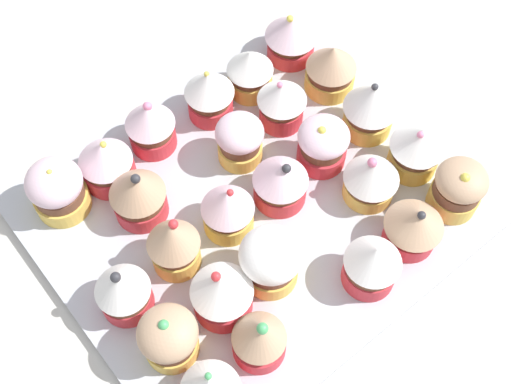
{
  "coord_description": "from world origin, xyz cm",
  "views": [
    {
      "loc": [
        23.65,
        29.24,
        69.84
      ],
      "look_at": [
        0.0,
        0.0,
        4.2
      ],
      "focal_mm": 48.62,
      "sensor_mm": 36.0,
      "label": 1
    }
  ],
  "objects_px": {
    "cupcake_5": "(57,189)",
    "cupcake_11": "(323,143)",
    "cupcake_18": "(271,260)",
    "cupcake_24": "(259,337)",
    "cupcake_14": "(175,246)",
    "cupcake_0": "(291,35)",
    "cupcake_7": "(282,102)",
    "cupcake_13": "(229,211)",
    "cupcake_19": "(222,293)",
    "cupcake_3": "(150,125)",
    "cupcake_2": "(209,94)",
    "cupcake_20": "(169,337)",
    "baking_tray": "(256,208)",
    "cupcake_12": "(280,181)",
    "cupcake_21": "(458,188)",
    "cupcake_1": "(250,71)",
    "cupcake_8": "(240,140)",
    "cupcake_16": "(417,148)",
    "cupcake_22": "(414,226)",
    "cupcake_4": "(106,163)",
    "cupcake_10": "(372,107)",
    "cupcake_6": "(331,68)",
    "cupcake_15": "(123,290)",
    "cupcake_17": "(371,177)",
    "cupcake_23": "(372,264)"
  },
  "relations": [
    {
      "from": "cupcake_19",
      "to": "cupcake_20",
      "type": "xyz_separation_m",
      "value": [
        0.07,
        0.0,
        -0.0
      ]
    },
    {
      "from": "cupcake_3",
      "to": "cupcake_18",
      "type": "bearing_deg",
      "value": 89.68
    },
    {
      "from": "cupcake_7",
      "to": "cupcake_11",
      "type": "relative_size",
      "value": 1.04
    },
    {
      "from": "cupcake_17",
      "to": "cupcake_18",
      "type": "distance_m",
      "value": 0.15
    },
    {
      "from": "cupcake_2",
      "to": "cupcake_24",
      "type": "xyz_separation_m",
      "value": [
        0.14,
        0.27,
        0.0
      ]
    },
    {
      "from": "cupcake_15",
      "to": "cupcake_16",
      "type": "distance_m",
      "value": 0.36
    },
    {
      "from": "cupcake_1",
      "to": "cupcake_10",
      "type": "bearing_deg",
      "value": 117.96
    },
    {
      "from": "cupcake_14",
      "to": "cupcake_24",
      "type": "relative_size",
      "value": 1.09
    },
    {
      "from": "cupcake_1",
      "to": "cupcake_24",
      "type": "bearing_deg",
      "value": 52.83
    },
    {
      "from": "cupcake_6",
      "to": "cupcake_8",
      "type": "xyz_separation_m",
      "value": [
        0.15,
        0.01,
        -0.0
      ]
    },
    {
      "from": "cupcake_24",
      "to": "cupcake_16",
      "type": "bearing_deg",
      "value": -168.04
    },
    {
      "from": "cupcake_19",
      "to": "cupcake_24",
      "type": "relative_size",
      "value": 0.95
    },
    {
      "from": "cupcake_21",
      "to": "cupcake_4",
      "type": "bearing_deg",
      "value": -43.99
    },
    {
      "from": "cupcake_8",
      "to": "cupcake_18",
      "type": "relative_size",
      "value": 0.88
    },
    {
      "from": "cupcake_3",
      "to": "cupcake_10",
      "type": "height_order",
      "value": "cupcake_10"
    },
    {
      "from": "cupcake_4",
      "to": "cupcake_10",
      "type": "relative_size",
      "value": 0.84
    },
    {
      "from": "cupcake_18",
      "to": "cupcake_22",
      "type": "height_order",
      "value": "cupcake_18"
    },
    {
      "from": "cupcake_12",
      "to": "cupcake_16",
      "type": "relative_size",
      "value": 0.93
    },
    {
      "from": "cupcake_5",
      "to": "cupcake_11",
      "type": "height_order",
      "value": "cupcake_5"
    },
    {
      "from": "baking_tray",
      "to": "cupcake_4",
      "type": "distance_m",
      "value": 0.18
    },
    {
      "from": "cupcake_1",
      "to": "cupcake_6",
      "type": "height_order",
      "value": "cupcake_6"
    },
    {
      "from": "baking_tray",
      "to": "cupcake_1",
      "type": "xyz_separation_m",
      "value": [
        -0.1,
        -0.13,
        0.04
      ]
    },
    {
      "from": "cupcake_5",
      "to": "cupcake_22",
      "type": "relative_size",
      "value": 1.1
    },
    {
      "from": "cupcake_2",
      "to": "cupcake_12",
      "type": "bearing_deg",
      "value": 85.83
    },
    {
      "from": "cupcake_0",
      "to": "cupcake_18",
      "type": "xyz_separation_m",
      "value": [
        0.22,
        0.22,
        0.0
      ]
    },
    {
      "from": "cupcake_8",
      "to": "cupcake_20",
      "type": "xyz_separation_m",
      "value": [
        0.2,
        0.14,
        0.0
      ]
    },
    {
      "from": "cupcake_12",
      "to": "cupcake_17",
      "type": "relative_size",
      "value": 1.01
    },
    {
      "from": "cupcake_5",
      "to": "cupcake_7",
      "type": "xyz_separation_m",
      "value": [
        -0.27,
        0.06,
        0.0
      ]
    },
    {
      "from": "cupcake_8",
      "to": "cupcake_24",
      "type": "relative_size",
      "value": 0.82
    },
    {
      "from": "cupcake_6",
      "to": "cupcake_18",
      "type": "xyz_separation_m",
      "value": [
        0.22,
        0.15,
        0.0
      ]
    },
    {
      "from": "cupcake_13",
      "to": "cupcake_19",
      "type": "relative_size",
      "value": 0.93
    },
    {
      "from": "baking_tray",
      "to": "cupcake_14",
      "type": "height_order",
      "value": "cupcake_14"
    },
    {
      "from": "cupcake_3",
      "to": "cupcake_18",
      "type": "relative_size",
      "value": 0.98
    },
    {
      "from": "cupcake_23",
      "to": "cupcake_18",
      "type": "bearing_deg",
      "value": -40.6
    },
    {
      "from": "cupcake_1",
      "to": "cupcake_8",
      "type": "xyz_separation_m",
      "value": [
        0.07,
        0.07,
        -0.0
      ]
    },
    {
      "from": "cupcake_20",
      "to": "cupcake_21",
      "type": "relative_size",
      "value": 0.99
    },
    {
      "from": "cupcake_4",
      "to": "cupcake_10",
      "type": "distance_m",
      "value": 0.31
    },
    {
      "from": "cupcake_5",
      "to": "cupcake_20",
      "type": "bearing_deg",
      "value": 89.55
    },
    {
      "from": "cupcake_16",
      "to": "cupcake_8",
      "type": "bearing_deg",
      "value": -42.93
    },
    {
      "from": "cupcake_2",
      "to": "cupcake_20",
      "type": "distance_m",
      "value": 0.3
    },
    {
      "from": "cupcake_7",
      "to": "cupcake_24",
      "type": "bearing_deg",
      "value": 45.59
    },
    {
      "from": "cupcake_12",
      "to": "cupcake_22",
      "type": "bearing_deg",
      "value": 119.57
    },
    {
      "from": "cupcake_1",
      "to": "cupcake_5",
      "type": "height_order",
      "value": "cupcake_5"
    },
    {
      "from": "cupcake_0",
      "to": "cupcake_14",
      "type": "relative_size",
      "value": 0.82
    },
    {
      "from": "cupcake_4",
      "to": "cupcake_21",
      "type": "relative_size",
      "value": 0.95
    },
    {
      "from": "cupcake_16",
      "to": "cupcake_22",
      "type": "bearing_deg",
      "value": 42.93
    },
    {
      "from": "cupcake_7",
      "to": "cupcake_21",
      "type": "relative_size",
      "value": 0.98
    },
    {
      "from": "cupcake_0",
      "to": "cupcake_10",
      "type": "xyz_separation_m",
      "value": [
        0.0,
        0.15,
        0.01
      ]
    },
    {
      "from": "cupcake_18",
      "to": "cupcake_24",
      "type": "bearing_deg",
      "value": 42.68
    },
    {
      "from": "cupcake_19",
      "to": "cupcake_24",
      "type": "xyz_separation_m",
      "value": [
        -0.0,
        0.06,
        0.0
      ]
    }
  ]
}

